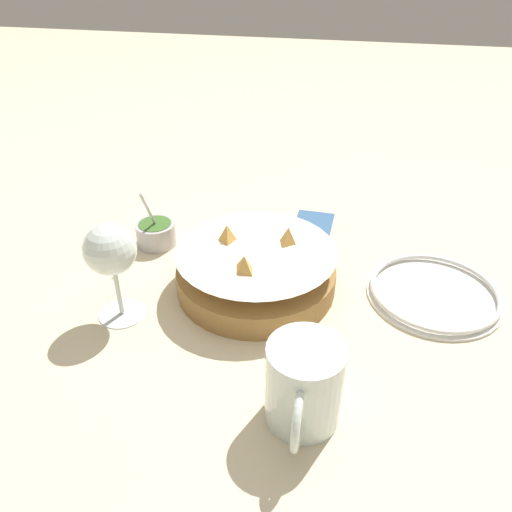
{
  "coord_description": "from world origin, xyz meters",
  "views": [
    {
      "loc": [
        0.6,
        0.14,
        0.49
      ],
      "look_at": [
        -0.01,
        0.01,
        0.06
      ],
      "focal_mm": 35.0,
      "sensor_mm": 36.0,
      "label": 1
    }
  ],
  "objects": [
    {
      "name": "beer_mug",
      "position": [
        0.22,
        0.11,
        0.05
      ],
      "size": [
        0.13,
        0.09,
        0.11
      ],
      "color": "silver",
      "rests_on": "ground_plane"
    },
    {
      "name": "side_plate",
      "position": [
        -0.05,
        0.28,
        0.01
      ],
      "size": [
        0.21,
        0.21,
        0.01
      ],
      "color": "white",
      "rests_on": "ground_plane"
    },
    {
      "name": "sauce_cup",
      "position": [
        -0.1,
        -0.19,
        0.02
      ],
      "size": [
        0.08,
        0.07,
        0.12
      ],
      "color": "#B7B7BC",
      "rests_on": "ground_plane"
    },
    {
      "name": "food_basket",
      "position": [
        -0.01,
        0.01,
        0.03
      ],
      "size": [
        0.25,
        0.25,
        0.1
      ],
      "color": "olive",
      "rests_on": "ground_plane"
    },
    {
      "name": "ground_plane",
      "position": [
        0.0,
        0.0,
        0.0
      ],
      "size": [
        4.0,
        4.0,
        0.0
      ],
      "primitive_type": "plane",
      "color": "beige"
    },
    {
      "name": "wine_glass",
      "position": [
        0.09,
        -0.17,
        0.11
      ],
      "size": [
        0.07,
        0.07,
        0.15
      ],
      "color": "silver",
      "rests_on": "ground_plane"
    },
    {
      "name": "napkin",
      "position": [
        -0.21,
        0.08,
        0.0
      ],
      "size": [
        0.12,
        0.08,
        0.01
      ],
      "color": "#38608E",
      "rests_on": "ground_plane"
    }
  ]
}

